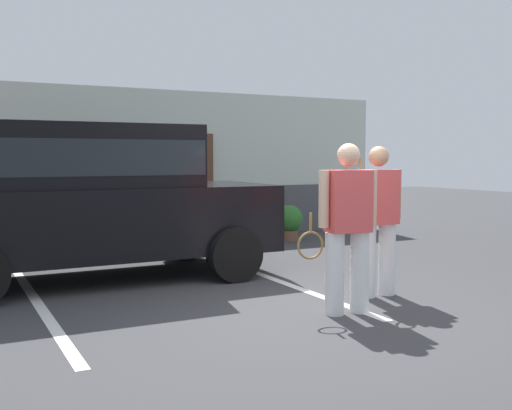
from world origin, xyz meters
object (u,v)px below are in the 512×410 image
(tennis_player_man, at_px, (347,226))
(tennis_player_woman, at_px, (377,218))
(potted_plant_by_porch, at_px, (289,221))
(parked_suv, at_px, (90,194))

(tennis_player_man, distance_m, tennis_player_woman, 0.93)
(tennis_player_man, relative_size, potted_plant_by_porch, 2.53)
(parked_suv, height_order, potted_plant_by_porch, parked_suv)
(tennis_player_man, xyz_separation_m, tennis_player_woman, (0.79, 0.49, 0.00))
(tennis_player_man, height_order, tennis_player_woman, tennis_player_man)
(parked_suv, relative_size, tennis_player_man, 2.60)
(parked_suv, distance_m, tennis_player_man, 3.59)
(tennis_player_man, bearing_deg, potted_plant_by_porch, -106.22)
(tennis_player_man, xyz_separation_m, potted_plant_by_porch, (2.27, 4.97, -0.53))
(potted_plant_by_porch, bearing_deg, parked_suv, -154.96)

